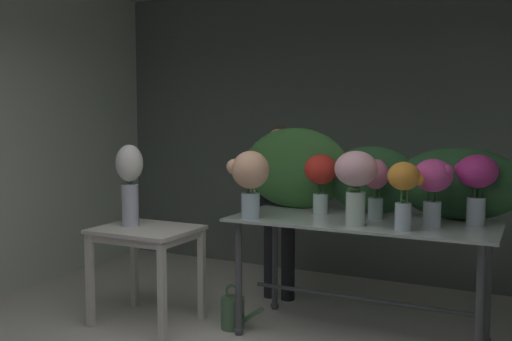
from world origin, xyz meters
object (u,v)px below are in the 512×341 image
object	(u,v)px
display_table_glass	(361,240)
vase_blush_freesia	(356,177)
vase_sunset_stock	(404,187)
vase_rosy_tulips	(376,183)
florist	(279,194)
vase_white_roses_tall	(130,180)
vase_magenta_ranunculus	(477,179)
vase_peach_anemones	(250,176)
side_table_white	(146,240)
vase_scarlet_dahlias	(321,175)
vase_fuchsia_peonies	(434,182)
watering_can	(233,312)

from	to	relation	value
display_table_glass	vase_blush_freesia	bearing A→B (deg)	-84.15
vase_sunset_stock	vase_rosy_tulips	xyz separation A→B (m)	(-0.27, 0.34, -0.02)
florist	vase_white_roses_tall	xyz separation A→B (m)	(-0.83, -1.01, 0.18)
florist	vase_magenta_ranunculus	xyz separation A→B (m)	(1.66, -0.47, 0.25)
vase_peach_anemones	vase_blush_freesia	bearing A→B (deg)	3.77
florist	vase_peach_anemones	world-z (taller)	florist
side_table_white	vase_rosy_tulips	size ratio (longest dim) A/B	1.75
vase_scarlet_dahlias	florist	bearing A→B (deg)	139.28
vase_fuchsia_peonies	florist	bearing A→B (deg)	155.33
vase_blush_freesia	side_table_white	bearing A→B (deg)	-174.07
vase_magenta_ranunculus	vase_peach_anemones	bearing A→B (deg)	-164.11
vase_fuchsia_peonies	watering_can	xyz separation A→B (m)	(-1.42, -0.18, -1.05)
vase_scarlet_dahlias	vase_magenta_ranunculus	distance (m)	1.10
vase_rosy_tulips	vase_scarlet_dahlias	bearing A→B (deg)	174.92
side_table_white	vase_blush_freesia	xyz separation A→B (m)	(1.62, 0.17, 0.55)
vase_scarlet_dahlias	vase_blush_freesia	distance (m)	0.52
vase_white_roses_tall	watering_can	distance (m)	1.30
vase_peach_anemones	watering_can	xyz separation A→B (m)	(-0.18, 0.07, -1.05)
vase_peach_anemones	side_table_white	bearing A→B (deg)	-172.12
vase_peach_anemones	vase_sunset_stock	distance (m)	1.09
vase_white_roses_tall	watering_can	bearing A→B (deg)	12.83
display_table_glass	vase_fuchsia_peonies	xyz separation A→B (m)	(0.50, -0.05, 0.44)
vase_rosy_tulips	vase_sunset_stock	bearing A→B (deg)	-51.70
vase_peach_anemones	watering_can	distance (m)	1.07
display_table_glass	vase_sunset_stock	xyz separation A→B (m)	(0.35, -0.27, 0.43)
display_table_glass	vase_rosy_tulips	xyz separation A→B (m)	(0.08, 0.07, 0.41)
vase_scarlet_dahlias	watering_can	distance (m)	1.24
vase_sunset_stock	vase_rosy_tulips	bearing A→B (deg)	128.30
vase_scarlet_dahlias	vase_rosy_tulips	bearing A→B (deg)	-5.08
vase_peach_anemones	vase_rosy_tulips	distance (m)	0.90
side_table_white	vase_magenta_ranunculus	xyz separation A→B (m)	(2.34, 0.54, 0.53)
side_table_white	vase_scarlet_dahlias	xyz separation A→B (m)	(1.24, 0.53, 0.52)
vase_scarlet_dahlias	vase_fuchsia_peonies	size ratio (longest dim) A/B	1.00
florist	vase_white_roses_tall	world-z (taller)	florist
side_table_white	vase_magenta_ranunculus	size ratio (longest dim) A/B	1.58
vase_scarlet_dahlias	watering_can	xyz separation A→B (m)	(-0.57, -0.34, -1.05)
florist	display_table_glass	bearing A→B (deg)	-33.11
display_table_glass	vase_scarlet_dahlias	bearing A→B (deg)	162.35
vase_sunset_stock	vase_white_roses_tall	size ratio (longest dim) A/B	0.69
vase_blush_freesia	vase_magenta_ranunculus	bearing A→B (deg)	27.42
vase_fuchsia_peonies	vase_white_roses_tall	distance (m)	2.27
vase_scarlet_dahlias	vase_sunset_stock	distance (m)	0.80
vase_peach_anemones	watering_can	bearing A→B (deg)	158.75
florist	vase_blush_freesia	world-z (taller)	florist
vase_blush_freesia	vase_peach_anemones	bearing A→B (deg)	-176.23
vase_blush_freesia	vase_white_roses_tall	xyz separation A→B (m)	(-1.77, -0.17, -0.09)
vase_rosy_tulips	vase_white_roses_tall	xyz separation A→B (m)	(-1.82, -0.49, -0.02)
florist	vase_scarlet_dahlias	distance (m)	0.78
vase_fuchsia_peonies	display_table_glass	bearing A→B (deg)	174.07
side_table_white	watering_can	size ratio (longest dim) A/B	2.15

